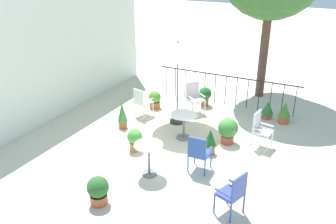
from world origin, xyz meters
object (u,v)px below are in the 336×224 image
object	(u,v)px
patio_chair_4	(142,101)
potted_plant_1	(210,141)
potted_plant_8	(228,130)
potted_plant_6	(135,139)
patio_chair_2	(260,128)
cafe_table_1	(184,122)
potted_plant_0	(205,95)
potted_plant_2	(98,190)
potted_plant_4	(122,115)
potted_plant_7	(268,109)
cafe_table_0	(149,154)
patio_chair_0	(194,96)
patio_chair_3	(234,192)
potted_plant_5	(285,112)
potted_plant_3	(155,99)
patio_chair_1	(199,152)
patio_umbrella_0	(178,50)

from	to	relation	value
patio_chair_4	potted_plant_1	bearing A→B (deg)	-113.89
potted_plant_8	potted_plant_6	bearing A→B (deg)	126.16
patio_chair_2	patio_chair_4	world-z (taller)	patio_chair_2
cafe_table_1	potted_plant_1	distance (m)	1.06
potted_plant_0	potted_plant_2	xyz separation A→B (m)	(-5.71, 0.02, -0.05)
patio_chair_4	potted_plant_4	size ratio (longest dim) A/B	1.15
cafe_table_1	potted_plant_7	distance (m)	2.93
potted_plant_1	potted_plant_8	world-z (taller)	potted_plant_8
patio_chair_4	potted_plant_0	bearing A→B (deg)	-40.75
cafe_table_0	patio_chair_0	world-z (taller)	patio_chair_0
potted_plant_2	potted_plant_8	xyz separation A→B (m)	(3.60, -1.51, 0.07)
potted_plant_6	potted_plant_7	distance (m)	4.36
potted_plant_6	potted_plant_8	size ratio (longest dim) A/B	0.83
patio_chair_4	potted_plant_6	bearing A→B (deg)	-153.98
cafe_table_0	potted_plant_6	distance (m)	1.19
patio_chair_3	potted_plant_1	bearing A→B (deg)	31.68
potted_plant_5	potted_plant_8	xyz separation A→B (m)	(-1.96, 1.11, 0.05)
patio_chair_0	patio_chair_3	bearing A→B (deg)	-148.13
potted_plant_3	potted_plant_6	bearing A→B (deg)	-161.30
patio_chair_4	potted_plant_3	bearing A→B (deg)	-1.68
cafe_table_1	potted_plant_6	distance (m)	1.45
patio_chair_3	potted_plant_8	distance (m)	2.89
potted_plant_1	potted_plant_4	size ratio (longest dim) A/B	0.87
patio_chair_1	potted_plant_8	distance (m)	1.63
patio_chair_3	potted_plant_6	distance (m)	3.24
cafe_table_0	potted_plant_1	xyz separation A→B (m)	(1.49, -0.90, -0.17)
patio_umbrella_0	potted_plant_5	size ratio (longest dim) A/B	3.69
potted_plant_6	potted_plant_8	world-z (taller)	potted_plant_8
cafe_table_0	patio_umbrella_0	bearing A→B (deg)	12.81
patio_umbrella_0	potted_plant_1	bearing A→B (deg)	-130.08
cafe_table_0	patio_chair_3	bearing A→B (deg)	-102.60
potted_plant_7	potted_plant_0	bearing A→B (deg)	88.60
cafe_table_0	potted_plant_1	size ratio (longest dim) A/B	1.13
patio_chair_0	patio_chair_1	bearing A→B (deg)	-155.08
patio_umbrella_0	patio_chair_0	world-z (taller)	patio_umbrella_0
cafe_table_1	potted_plant_2	distance (m)	3.34
patio_chair_1	patio_chair_3	bearing A→B (deg)	-133.29
patio_chair_0	potted_plant_6	world-z (taller)	patio_chair_0
patio_chair_4	potted_plant_1	world-z (taller)	patio_chair_4
potted_plant_6	potted_plant_8	xyz separation A→B (m)	(1.45, -1.99, 0.07)
potted_plant_0	potted_plant_3	world-z (taller)	potted_plant_0
patio_chair_3	patio_chair_4	bearing A→B (deg)	51.08
potted_plant_4	potted_plant_1	bearing A→B (deg)	-94.77
patio_chair_1	patio_umbrella_0	bearing A→B (deg)	36.26
potted_plant_5	potted_plant_0	bearing A→B (deg)	86.60
potted_plant_7	patio_chair_3	bearing A→B (deg)	-175.12
potted_plant_3	potted_plant_4	xyz separation A→B (m)	(-1.74, 0.10, 0.12)
patio_chair_1	potted_plant_6	size ratio (longest dim) A/B	1.56
potted_plant_2	potted_plant_7	bearing A→B (deg)	-20.31
potted_plant_0	potted_plant_2	size ratio (longest dim) A/B	1.06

